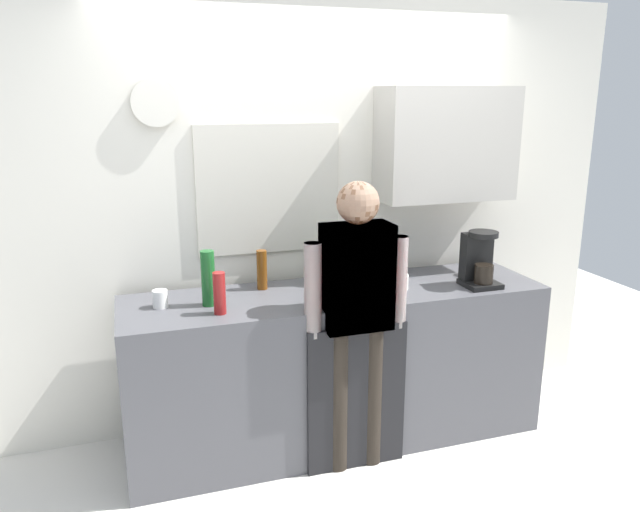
{
  "coord_description": "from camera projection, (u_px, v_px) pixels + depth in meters",
  "views": [
    {
      "loc": [
        -1.12,
        -2.83,
        2.02
      ],
      "look_at": [
        -0.12,
        0.25,
        1.16
      ],
      "focal_mm": 34.24,
      "sensor_mm": 36.0,
      "label": 1
    }
  ],
  "objects": [
    {
      "name": "mixing_bowl",
      "position": [
        389.0,
        281.0,
        3.54
      ],
      "size": [
        0.22,
        0.22,
        0.08
      ],
      "primitive_type": "cylinder",
      "color": "white",
      "rests_on": "kitchen_counter"
    },
    {
      "name": "ground_plane",
      "position": [
        354.0,
        463.0,
        3.45
      ],
      "size": [
        8.0,
        8.0,
        0.0
      ],
      "primitive_type": "plane",
      "color": "silver"
    },
    {
      "name": "cup_yellow_cup",
      "position": [
        341.0,
        288.0,
        3.41
      ],
      "size": [
        0.07,
        0.07,
        0.09
      ],
      "primitive_type": "cylinder",
      "color": "yellow",
      "rests_on": "kitchen_counter"
    },
    {
      "name": "bottle_clear_soda",
      "position": [
        338.0,
        261.0,
        3.59
      ],
      "size": [
        0.09,
        0.09,
        0.28
      ],
      "primitive_type": "cylinder",
      "color": "#2D8C33",
      "rests_on": "kitchen_counter"
    },
    {
      "name": "cup_white_mug",
      "position": [
        160.0,
        299.0,
        3.21
      ],
      "size": [
        0.08,
        0.08,
        0.1
      ],
      "primitive_type": "cylinder",
      "color": "white",
      "rests_on": "kitchen_counter"
    },
    {
      "name": "dish_soap",
      "position": [
        394.0,
        262.0,
        3.81
      ],
      "size": [
        0.06,
        0.06,
        0.18
      ],
      "color": "blue",
      "rests_on": "kitchen_counter"
    },
    {
      "name": "bottle_green_wine",
      "position": [
        208.0,
        278.0,
        3.22
      ],
      "size": [
        0.07,
        0.07,
        0.3
      ],
      "primitive_type": "cylinder",
      "color": "#195923",
      "rests_on": "kitchen_counter"
    },
    {
      "name": "bottle_amber_beer",
      "position": [
        262.0,
        270.0,
        3.51
      ],
      "size": [
        0.06,
        0.06,
        0.23
      ],
      "primitive_type": "cylinder",
      "color": "brown",
      "rests_on": "kitchen_counter"
    },
    {
      "name": "person_guest",
      "position": [
        356.0,
        304.0,
        3.2
      ],
      "size": [
        0.57,
        0.22,
        1.6
      ],
      "rotation": [
        0.0,
        0.0,
        2.74
      ],
      "color": "brown",
      "rests_on": "ground_plane"
    },
    {
      "name": "kitchen_counter",
      "position": [
        337.0,
        366.0,
        3.6
      ],
      "size": [
        2.43,
        0.64,
        0.93
      ],
      "primitive_type": "cube",
      "color": "#4C4C51",
      "rests_on": "ground_plane"
    },
    {
      "name": "coffee_maker",
      "position": [
        479.0,
        261.0,
        3.57
      ],
      "size": [
        0.2,
        0.2,
        0.33
      ],
      "color": "black",
      "rests_on": "kitchen_counter"
    },
    {
      "name": "cup_terracotta_mug",
      "position": [
        471.0,
        268.0,
        3.8
      ],
      "size": [
        0.08,
        0.08,
        0.09
      ],
      "primitive_type": "cylinder",
      "color": "#B26647",
      "rests_on": "kitchen_counter"
    },
    {
      "name": "dishwasher_panel",
      "position": [
        357.0,
        399.0,
        3.31
      ],
      "size": [
        0.56,
        0.02,
        0.83
      ],
      "primitive_type": "cube",
      "color": "black",
      "rests_on": "ground_plane"
    },
    {
      "name": "back_wall_assembly",
      "position": [
        332.0,
        203.0,
        3.77
      ],
      "size": [
        4.03,
        0.42,
        2.6
      ],
      "color": "silver",
      "rests_on": "ground_plane"
    },
    {
      "name": "person_at_sink",
      "position": [
        356.0,
        304.0,
        3.2
      ],
      "size": [
        0.57,
        0.22,
        1.6
      ],
      "rotation": [
        0.0,
        0.0,
        -0.09
      ],
      "color": "black",
      "rests_on": "ground_plane"
    },
    {
      "name": "bottle_red_vinegar",
      "position": [
        219.0,
        293.0,
        3.11
      ],
      "size": [
        0.06,
        0.06,
        0.22
      ],
      "primitive_type": "cylinder",
      "color": "maroon",
      "rests_on": "kitchen_counter"
    }
  ]
}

